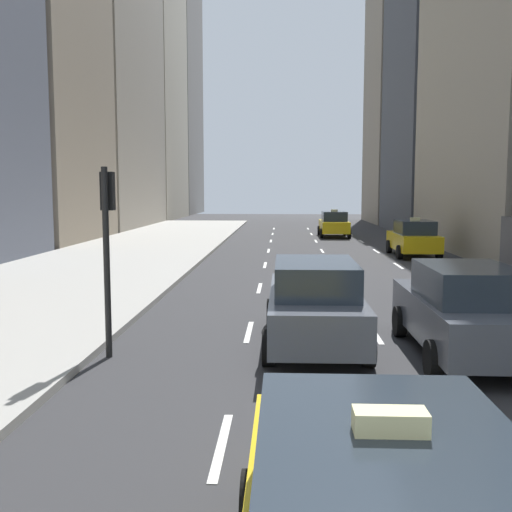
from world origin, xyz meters
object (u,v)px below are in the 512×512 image
object	(u,v)px
taxi_lead	(414,238)
taxi_third	(334,224)
sedan_silver_behind	(314,302)
traffic_light_pole	(107,231)
sedan_black_near	(464,310)

from	to	relation	value
taxi_lead	taxi_third	distance (m)	12.22
sedan_silver_behind	traffic_light_pole	size ratio (longest dim) A/B	1.38
taxi_third	sedan_black_near	size ratio (longest dim) A/B	0.93
sedan_silver_behind	taxi_lead	bearing A→B (deg)	71.55
taxi_lead	sedan_black_near	xyz separation A→B (m)	(-2.80, -17.48, 0.02)
traffic_light_pole	sedan_silver_behind	bearing A→B (deg)	13.62
sedan_silver_behind	traffic_light_pole	bearing A→B (deg)	-166.38
sedan_silver_behind	taxi_third	bearing A→B (deg)	84.42
taxi_third	sedan_silver_behind	distance (m)	28.81
sedan_black_near	taxi_third	bearing A→B (deg)	90.00
taxi_lead	traffic_light_pole	xyz separation A→B (m)	(-9.55, -17.74, 1.53)
sedan_black_near	taxi_lead	bearing A→B (deg)	80.90
taxi_third	traffic_light_pole	xyz separation A→B (m)	(-6.75, -29.64, 1.53)
taxi_third	sedan_silver_behind	size ratio (longest dim) A/B	0.88
taxi_third	traffic_light_pole	size ratio (longest dim) A/B	1.22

